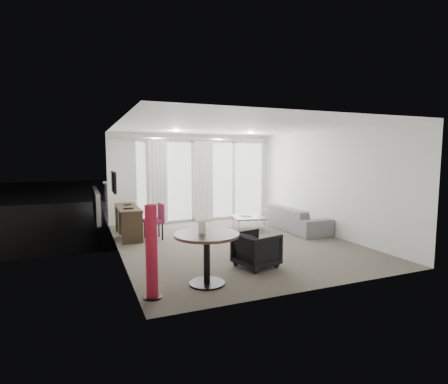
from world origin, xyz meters
name	(u,v)px	position (x,y,z in m)	size (l,w,h in m)	color
floor	(234,243)	(0.00, 0.00, 0.00)	(5.00, 6.00, 0.00)	#595348
ceiling	(234,127)	(0.00, 0.00, 2.60)	(5.00, 6.00, 0.00)	white
wall_left	(118,190)	(-2.50, 0.00, 1.30)	(0.00, 6.00, 2.60)	silver
wall_right	(325,182)	(2.50, 0.00, 1.30)	(0.00, 6.00, 2.60)	silver
wall_front	(319,203)	(0.00, -3.00, 1.30)	(5.00, 0.00, 2.60)	silver
window_panel	(203,181)	(0.30, 2.98, 1.20)	(4.00, 0.02, 2.38)	white
window_frame	(204,181)	(0.30, 2.97, 1.20)	(4.10, 0.06, 2.44)	white
curtain_left	(157,183)	(-1.15, 2.82, 1.20)	(0.60, 0.20, 2.38)	silver
curtain_right	(204,181)	(0.25, 2.82, 1.20)	(0.60, 0.20, 2.38)	silver
curtain_track	(195,139)	(0.00, 2.82, 2.45)	(4.80, 0.04, 0.04)	#B2B2B7
downlight_a	(176,131)	(-0.90, 1.60, 2.59)	(0.12, 0.12, 0.02)	#FFE0B2
downlight_b	(251,133)	(1.20, 1.60, 2.59)	(0.12, 0.12, 0.02)	#FFE0B2
desk	(128,222)	(-2.15, 1.50, 0.37)	(0.49, 1.57, 0.74)	#322418
tv	(114,182)	(-2.46, 1.45, 1.35)	(0.05, 0.80, 0.50)	black
desk_chair	(153,221)	(-1.62, 1.06, 0.42)	(0.46, 0.43, 0.85)	maroon
round_table	(207,259)	(-1.43, -2.18, 0.40)	(1.00, 1.00, 0.80)	#37241A
menu_card	(202,239)	(-1.50, -2.17, 0.72)	(0.11, 0.02, 0.20)	white
red_lamp	(152,252)	(-2.31, -2.38, 0.66)	(0.26, 0.26, 1.31)	maroon
tub_armchair	(257,250)	(-0.33, -1.72, 0.31)	(0.66, 0.68, 0.62)	black
coffee_table	(248,223)	(0.89, 1.08, 0.18)	(0.81, 0.81, 0.36)	gray
remote	(244,216)	(0.82, 1.15, 0.36)	(0.05, 0.15, 0.02)	black
magazine	(246,216)	(0.86, 1.17, 0.36)	(0.22, 0.28, 0.02)	gray
sofa	(296,218)	(2.06, 0.62, 0.31)	(2.13, 0.83, 0.62)	slate
terrace_slab	(189,214)	(0.30, 4.50, -0.06)	(5.60, 3.00, 0.12)	#4D4D50
rattan_chair_a	(210,200)	(1.05, 4.42, 0.40)	(0.54, 0.54, 0.80)	#513724
rattan_chair_b	(234,195)	(2.27, 5.07, 0.43)	(0.59, 0.59, 0.86)	#513724
rattan_table	(228,203)	(1.77, 4.49, 0.22)	(0.45, 0.45, 0.45)	#513724
balustrade	(178,194)	(0.30, 5.95, 0.50)	(5.50, 0.06, 1.05)	#B2B2B7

